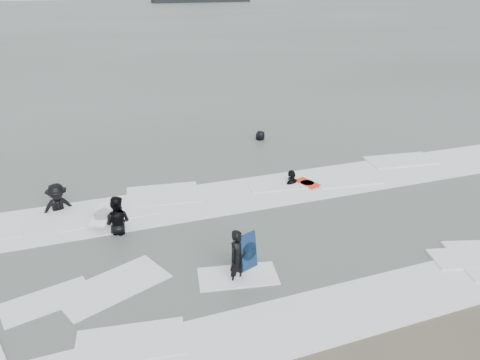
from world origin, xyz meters
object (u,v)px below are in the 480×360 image
object	(u,v)px
surfer_wading	(118,233)
surfer_right_near	(292,185)
surfer_right_far	(260,141)
surfer_centre	(238,282)
surfer_breaker	(59,212)

from	to	relation	value
surfer_wading	surfer_right_near	distance (m)	6.60
surfer_right_near	surfer_right_far	distance (m)	5.13
surfer_centre	surfer_breaker	bearing A→B (deg)	101.92
surfer_centre	surfer_wading	xyz separation A→B (m)	(-2.58, 3.53, 0.00)
surfer_breaker	surfer_right_near	bearing A→B (deg)	-20.60
surfer_right_near	surfer_breaker	bearing A→B (deg)	-34.42
surfer_wading	surfer_breaker	bearing A→B (deg)	-25.44
surfer_wading	surfer_breaker	world-z (taller)	surfer_breaker
surfer_centre	surfer_right_far	xyz separation A→B (m)	(4.66, 10.04, 0.00)
surfer_right_near	surfer_centre	bearing A→B (deg)	21.86
surfer_wading	surfer_breaker	xyz separation A→B (m)	(-1.67, 2.03, 0.00)
surfer_centre	surfer_wading	size ratio (longest dim) A/B	0.85
surfer_centre	surfer_wading	distance (m)	4.37
surfer_centre	surfer_breaker	size ratio (longest dim) A/B	0.80
surfer_centre	surfer_right_near	world-z (taller)	surfer_right_near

